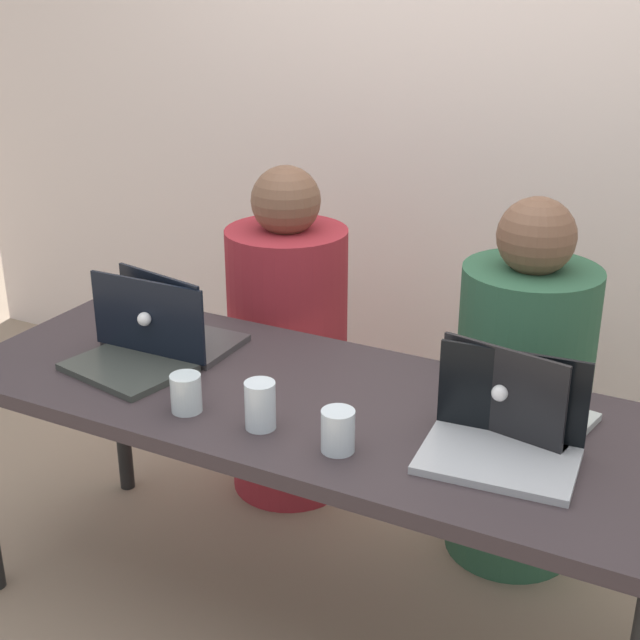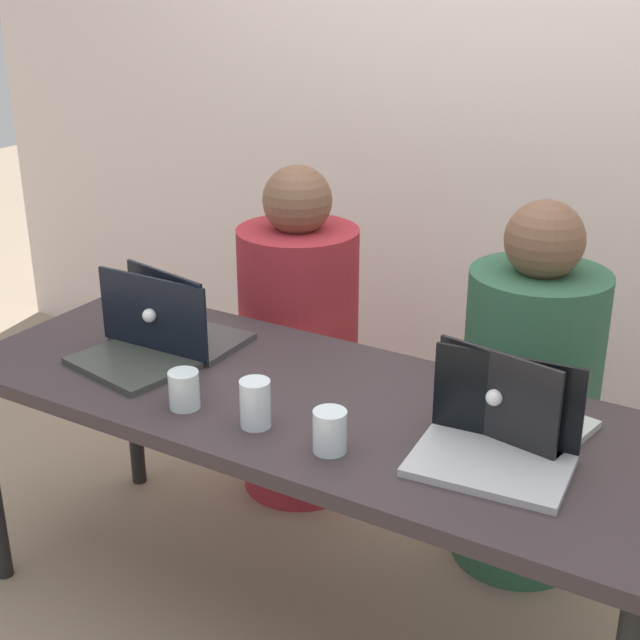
# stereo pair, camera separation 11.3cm
# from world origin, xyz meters

# --- Properties ---
(ground_plane) EXTENTS (12.00, 12.00, 0.00)m
(ground_plane) POSITION_xyz_m (0.00, 0.00, 0.00)
(ground_plane) COLOR gray
(back_wall) EXTENTS (4.86, 0.10, 2.44)m
(back_wall) POSITION_xyz_m (0.00, 1.31, 1.22)
(back_wall) COLOR silver
(back_wall) RESTS_ON ground
(desk) EXTENTS (1.87, 0.70, 0.70)m
(desk) POSITION_xyz_m (0.00, 0.00, 0.65)
(desk) COLOR #342B2E
(desk) RESTS_ON ground
(person_on_left) EXTENTS (0.48, 0.48, 1.13)m
(person_on_left) POSITION_xyz_m (-0.39, 0.59, 0.50)
(person_on_left) COLOR #A02731
(person_on_left) RESTS_ON ground
(person_on_right) EXTENTS (0.47, 0.47, 1.13)m
(person_on_right) POSITION_xyz_m (0.39, 0.59, 0.50)
(person_on_right) COLOR #2E5B3F
(person_on_right) RESTS_ON ground
(laptop_front_right) EXTENTS (0.35, 0.27, 0.22)m
(laptop_front_right) POSITION_xyz_m (0.52, -0.06, 0.75)
(laptop_front_right) COLOR #AFB2B8
(laptop_front_right) RESTS_ON desk
(laptop_front_left) EXTENTS (0.35, 0.30, 0.24)m
(laptop_front_left) POSITION_xyz_m (-0.48, -0.05, 0.76)
(laptop_front_left) COLOR #383C37
(laptop_front_left) RESTS_ON desk
(laptop_back_right) EXTENTS (0.34, 0.29, 0.23)m
(laptop_back_right) POSITION_xyz_m (0.50, 0.09, 0.75)
(laptop_back_right) COLOR #B2BAB5
(laptop_back_right) RESTS_ON desk
(laptop_back_left) EXTENTS (0.36, 0.27, 0.23)m
(laptop_back_left) POSITION_xyz_m (-0.49, 0.07, 0.75)
(laptop_back_left) COLOR #3C383A
(laptop_back_left) RESTS_ON desk
(water_glass_center) EXTENTS (0.07, 0.07, 0.12)m
(water_glass_center) POSITION_xyz_m (-0.02, -0.19, 0.76)
(water_glass_center) COLOR silver
(water_glass_center) RESTS_ON desk
(water_glass_right) EXTENTS (0.08, 0.08, 0.10)m
(water_glass_right) POSITION_xyz_m (0.19, -0.20, 0.75)
(water_glass_right) COLOR silver
(water_glass_right) RESTS_ON desk
(water_glass_left) EXTENTS (0.08, 0.08, 0.09)m
(water_glass_left) POSITION_xyz_m (-0.22, -0.20, 0.75)
(water_glass_left) COLOR silver
(water_glass_left) RESTS_ON desk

